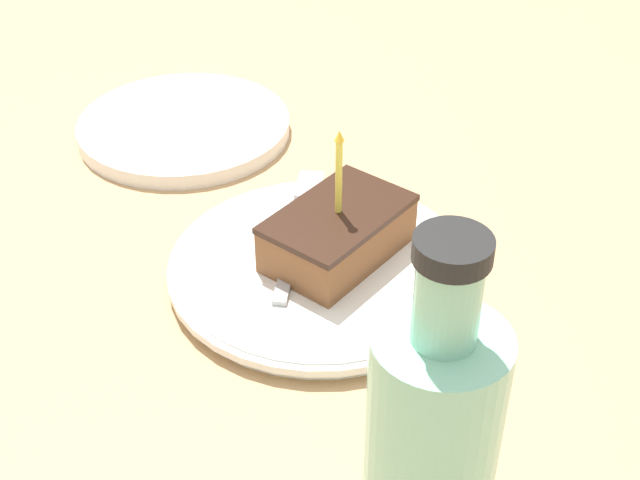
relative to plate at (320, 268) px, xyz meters
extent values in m
cube|color=tan|center=(0.00, 0.01, -0.03)|extent=(2.40, 2.40, 0.04)
cylinder|color=white|center=(0.00, 0.00, 0.00)|extent=(0.25, 0.25, 0.02)
cylinder|color=white|center=(0.00, 0.00, 0.00)|extent=(0.26, 0.26, 0.01)
cube|color=brown|center=(0.01, 0.02, 0.03)|extent=(0.08, 0.13, 0.04)
cube|color=black|center=(0.01, 0.02, 0.05)|extent=(0.08, 0.13, 0.01)
cylinder|color=#EAD84C|center=(0.01, 0.02, 0.09)|extent=(0.01, 0.01, 0.07)
cone|color=yellow|center=(0.01, 0.02, 0.13)|extent=(0.01, 0.01, 0.01)
cube|color=#B2B2B7|center=(-0.03, 0.00, 0.01)|extent=(0.09, 0.14, 0.00)
cube|color=#B2B2B7|center=(-0.08, 0.08, 0.01)|extent=(0.04, 0.05, 0.00)
cylinder|color=#8CD1B2|center=(0.22, -0.17, 0.08)|extent=(0.08, 0.08, 0.18)
cylinder|color=#8CD1B2|center=(0.22, -0.17, 0.20)|extent=(0.03, 0.03, 0.05)
cylinder|color=black|center=(0.22, -0.17, 0.23)|extent=(0.04, 0.04, 0.01)
cylinder|color=white|center=(-0.27, 0.10, 0.00)|extent=(0.23, 0.23, 0.02)
camera|label=1|loc=(0.38, -0.47, 0.48)|focal=50.00mm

